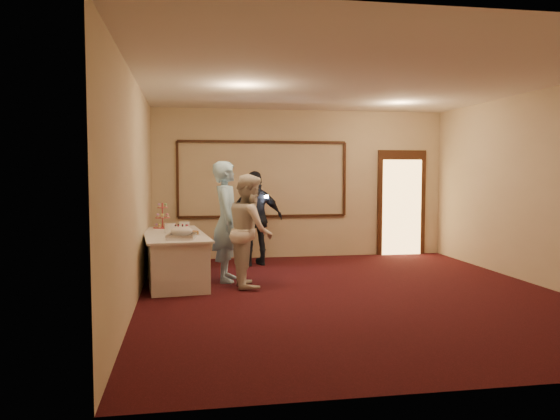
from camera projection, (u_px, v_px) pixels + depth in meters
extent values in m
plane|color=black|center=(352.00, 294.00, 7.83)|extent=(7.00, 7.00, 0.00)
cube|color=beige|center=(302.00, 184.00, 11.17)|extent=(6.00, 0.04, 3.00)
cube|color=beige|center=(487.00, 203.00, 4.29)|extent=(6.00, 0.04, 3.00)
cube|color=beige|center=(135.00, 191.00, 7.22)|extent=(0.04, 7.00, 3.00)
cube|color=beige|center=(544.00, 188.00, 8.24)|extent=(0.04, 7.00, 3.00)
cube|color=white|center=(354.00, 82.00, 7.62)|extent=(6.00, 7.00, 0.04)
cube|color=#35160F|center=(263.00, 216.00, 11.05)|extent=(3.40, 0.04, 0.05)
cube|color=#35160F|center=(263.00, 142.00, 10.94)|extent=(3.40, 0.04, 0.05)
cube|color=#35160F|center=(177.00, 179.00, 10.71)|extent=(0.05, 0.04, 1.50)
cube|color=#35160F|center=(344.00, 179.00, 11.28)|extent=(0.05, 0.04, 1.50)
cube|color=#35160F|center=(401.00, 203.00, 11.52)|extent=(1.05, 0.06, 2.20)
cube|color=#FFBF66|center=(402.00, 207.00, 11.50)|extent=(0.85, 0.02, 2.00)
cube|color=silver|center=(174.00, 258.00, 8.73)|extent=(1.06, 2.35, 0.74)
cube|color=silver|center=(174.00, 234.00, 8.70)|extent=(1.18, 2.49, 0.03)
cube|color=silver|center=(182.00, 237.00, 7.97)|extent=(0.44, 0.54, 0.04)
ellipsoid|color=white|center=(182.00, 231.00, 7.96)|extent=(0.32, 0.32, 0.14)
cube|color=silver|center=(189.00, 234.00, 8.13)|extent=(0.13, 0.33, 0.01)
cylinder|color=#C4474A|center=(163.00, 215.00, 9.50)|extent=(0.02, 0.02, 0.44)
cylinder|color=#C4474A|center=(163.00, 228.00, 9.51)|extent=(0.33, 0.33, 0.01)
cylinder|color=#C4474A|center=(163.00, 218.00, 9.50)|extent=(0.25, 0.25, 0.01)
cylinder|color=#C4474A|center=(162.00, 208.00, 9.49)|extent=(0.18, 0.18, 0.01)
cylinder|color=white|center=(170.00, 228.00, 8.72)|extent=(0.18, 0.18, 0.15)
cylinder|color=white|center=(170.00, 224.00, 8.72)|extent=(0.18, 0.18, 0.01)
cylinder|color=white|center=(184.00, 227.00, 9.02)|extent=(0.17, 0.17, 0.14)
cylinder|color=white|center=(184.00, 222.00, 9.02)|extent=(0.18, 0.18, 0.01)
cylinder|color=white|center=(191.00, 235.00, 8.43)|extent=(0.30, 0.30, 0.01)
cylinder|color=brown|center=(190.00, 233.00, 8.43)|extent=(0.25, 0.25, 0.05)
imported|color=#99CCF0|center=(227.00, 221.00, 8.69)|extent=(0.55, 0.75, 1.92)
imported|color=silver|center=(250.00, 230.00, 8.30)|extent=(0.67, 0.85, 1.72)
imported|color=black|center=(256.00, 218.00, 10.17)|extent=(1.10, 0.63, 1.76)
cube|color=white|center=(266.00, 197.00, 9.98)|extent=(0.08, 0.06, 0.05)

